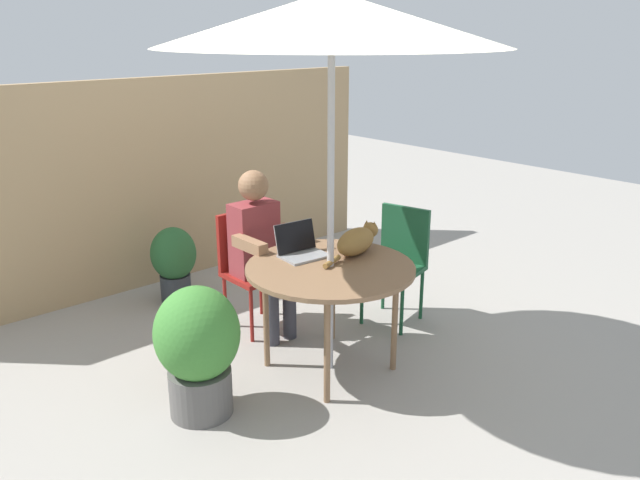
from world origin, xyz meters
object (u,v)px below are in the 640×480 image
(patio_table, at_px, (330,274))
(patio_umbrella, at_px, (332,20))
(potted_plant_by_chair, at_px, (198,346))
(chair_occupied, at_px, (248,260))
(chair_empty, at_px, (399,255))
(laptop, at_px, (300,246))
(potted_plant_near_fence, at_px, (174,260))
(cat, at_px, (357,241))
(person_seated, at_px, (260,244))

(patio_table, distance_m, patio_umbrella, 1.56)
(patio_umbrella, xyz_separation_m, potted_plant_by_chair, (-0.94, 0.11, -1.80))
(chair_occupied, distance_m, chair_empty, 1.15)
(patio_umbrella, height_order, potted_plant_by_chair, patio_umbrella)
(chair_occupied, distance_m, potted_plant_by_chair, 1.23)
(chair_empty, xyz_separation_m, laptop, (-0.94, 0.06, 0.28))
(patio_umbrella, height_order, potted_plant_near_fence, patio_umbrella)
(potted_plant_by_chair, bearing_deg, patio_umbrella, -6.97)
(patio_umbrella, bearing_deg, laptop, 92.77)
(laptop, bearing_deg, patio_table, -87.23)
(patio_table, relative_size, potted_plant_by_chair, 1.37)
(chair_occupied, xyz_separation_m, potted_plant_near_fence, (-0.20, 0.78, -0.16))
(laptop, distance_m, potted_plant_near_fence, 1.48)
(chair_empty, height_order, cat, cat)
(laptop, bearing_deg, person_seated, 88.26)
(patio_umbrella, bearing_deg, person_seated, 90.00)
(person_seated, bearing_deg, cat, -65.48)
(chair_occupied, relative_size, laptop, 2.74)
(laptop, height_order, potted_plant_near_fence, laptop)
(person_seated, relative_size, potted_plant_by_chair, 1.53)
(chair_empty, relative_size, laptop, 2.74)
(laptop, bearing_deg, chair_empty, -3.59)
(patio_umbrella, bearing_deg, cat, 12.56)
(person_seated, bearing_deg, laptop, -91.74)
(chair_empty, bearing_deg, laptop, 176.41)
(patio_umbrella, bearing_deg, chair_empty, 13.96)
(person_seated, relative_size, cat, 1.93)
(potted_plant_by_chair, bearing_deg, laptop, 10.81)
(patio_table, distance_m, person_seated, 0.75)
(patio_umbrella, relative_size, potted_plant_near_fence, 3.75)
(patio_umbrella, distance_m, laptop, 1.47)
(potted_plant_near_fence, bearing_deg, patio_umbrella, -83.22)
(potted_plant_near_fence, relative_size, potted_plant_by_chair, 0.79)
(patio_umbrella, height_order, laptop, patio_umbrella)
(cat, bearing_deg, laptop, 145.88)
(chair_empty, relative_size, potted_plant_near_fence, 1.39)
(chair_empty, relative_size, potted_plant_by_chair, 1.11)
(chair_empty, bearing_deg, potted_plant_near_fence, 127.71)
(patio_table, height_order, cat, cat)
(patio_table, distance_m, chair_occupied, 0.92)
(patio_table, xyz_separation_m, person_seated, (-0.00, 0.75, 0.01))
(patio_umbrella, relative_size, potted_plant_by_chair, 2.98)
(cat, relative_size, potted_plant_by_chair, 0.79)
(patio_table, relative_size, person_seated, 0.89)
(patio_table, distance_m, potted_plant_by_chair, 0.97)
(potted_plant_near_fence, bearing_deg, potted_plant_by_chair, -114.92)
(chair_occupied, relative_size, chair_empty, 1.00)
(patio_umbrella, xyz_separation_m, laptop, (-0.01, 0.29, -1.44))
(cat, bearing_deg, potted_plant_by_chair, 177.94)
(chair_empty, bearing_deg, chair_occupied, 143.85)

